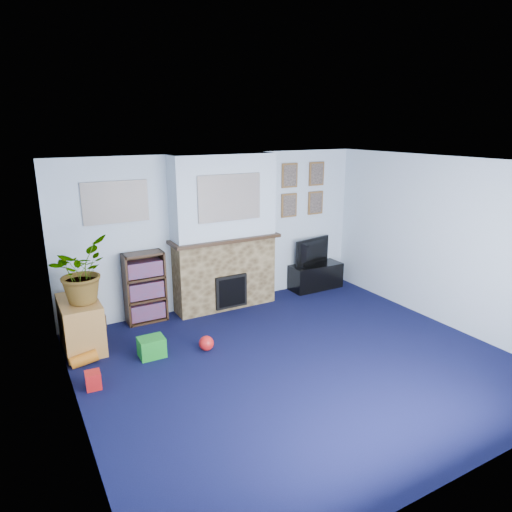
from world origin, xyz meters
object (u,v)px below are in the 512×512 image
tv_stand (316,276)px  bookshelf (145,289)px  sideboard (81,323)px  television (316,252)px

tv_stand → bookshelf: bookshelf is taller
sideboard → bookshelf: bearing=24.3°
tv_stand → television: television is taller
tv_stand → sideboard: size_ratio=1.11×
television → bookshelf: bookshelf is taller
bookshelf → sideboard: 1.08m
television → sideboard: (-4.00, -0.38, -0.32)m
television → bookshelf: size_ratio=0.75×
sideboard → tv_stand: bearing=5.2°
tv_stand → bookshelf: size_ratio=0.89×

